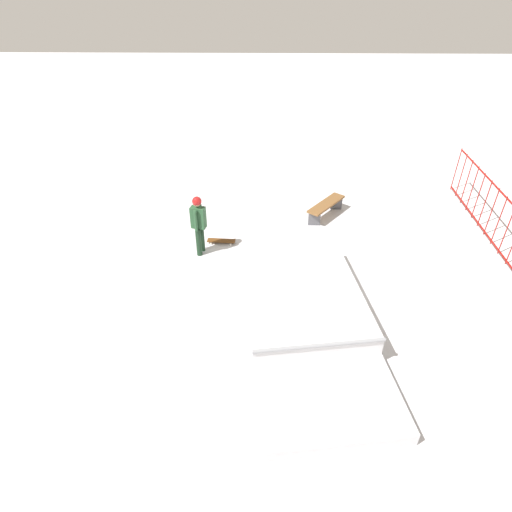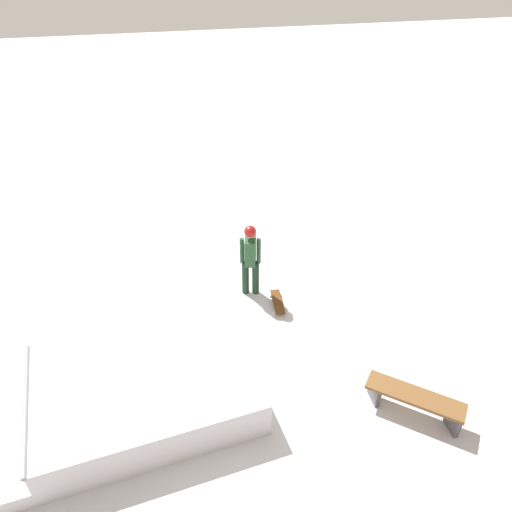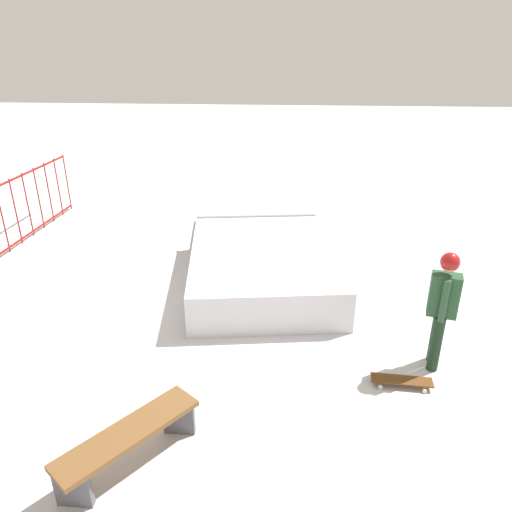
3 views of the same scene
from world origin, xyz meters
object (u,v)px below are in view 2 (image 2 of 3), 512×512
skateboard (278,302)px  skater (250,255)px  park_bench (414,400)px  skate_ramp (116,398)px

skateboard → skater: bearing=-132.9°
skater → park_bench: size_ratio=1.15×
skater → skateboard: bearing=57.6°
park_bench → skater: bearing=-60.8°
park_bench → skate_ramp: bearing=-12.2°
skater → skateboard: skater is taller
skate_ramp → skater: size_ratio=3.31×
skater → park_bench: bearing=43.6°
skater → skateboard: size_ratio=2.13×
skate_ramp → park_bench: bearing=159.8°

